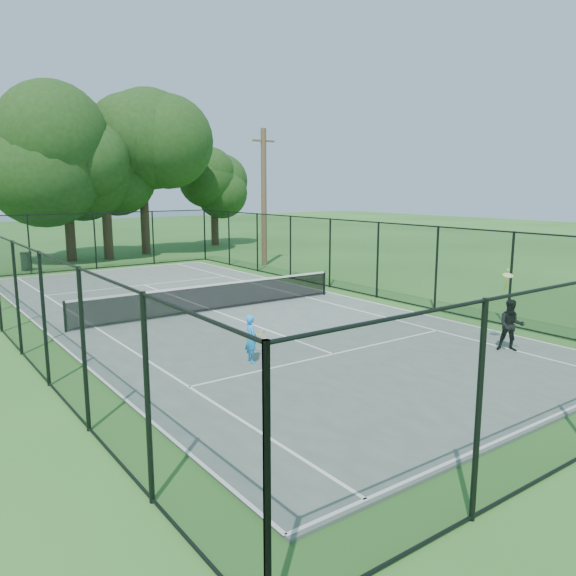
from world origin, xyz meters
TOP-DOWN VIEW (x-y plane):
  - ground at (0.00, 0.00)m, footprint 120.00×120.00m
  - tennis_court at (0.00, 0.00)m, footprint 11.00×24.00m
  - tennis_net at (0.00, 0.00)m, footprint 10.08×0.08m
  - fence at (0.00, 0.00)m, footprint 13.10×26.10m
  - tree_near_left at (-0.17, 17.07)m, footprint 6.74×6.74m
  - tree_near_mid at (1.92, 16.70)m, footprint 6.49×6.49m
  - tree_near_right at (4.79, 17.94)m, footprint 6.61×6.61m
  - tree_far_right at (11.20, 20.32)m, footprint 5.00×5.00m
  - trash_bin_right at (-3.15, 14.56)m, footprint 0.58×0.58m
  - utility_pole at (8.11, 9.00)m, footprint 1.40×0.30m
  - player_blue at (-2.05, -5.68)m, footprint 0.77×0.48m
  - player_black at (4.00, -8.89)m, footprint 0.93×0.96m

SIDE VIEW (x-z plane):
  - ground at x=0.00m, z-range 0.00..0.00m
  - tennis_court at x=0.00m, z-range 0.00..0.06m
  - trash_bin_right at x=-3.15m, z-range 0.01..0.97m
  - tennis_net at x=0.00m, z-range 0.10..1.05m
  - player_blue at x=-2.05m, z-range 0.06..1.25m
  - player_black at x=4.00m, z-range -0.29..1.80m
  - fence at x=0.00m, z-range 0.00..3.00m
  - utility_pole at x=8.11m, z-range 0.06..7.50m
  - tree_far_right at x=11.20m, z-range 0.79..7.39m
  - tree_near_mid at x=1.92m, z-range 0.99..9.48m
  - tree_near_left at x=-0.17m, z-range 1.01..9.80m
  - tree_near_right at x=4.79m, z-range 1.24..10.36m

